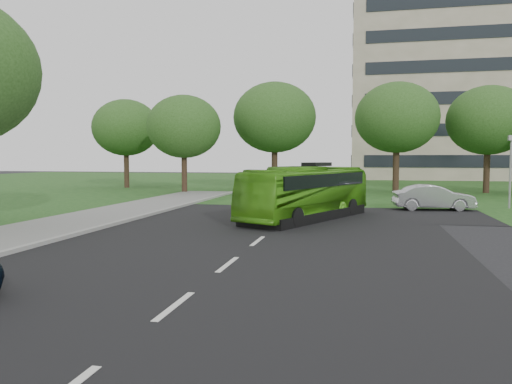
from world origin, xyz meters
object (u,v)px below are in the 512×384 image
bus (307,193)px  camera_pole (511,161)px  tree_park_f (126,128)px  tree_park_d (488,120)px  tree_park_b (275,118)px  office_building (497,90)px  tree_park_a (184,127)px  sedan (433,197)px  tree_park_c (397,118)px

bus → camera_pole: size_ratio=2.15×
tree_park_f → tree_park_d: bearing=-0.4°
tree_park_b → tree_park_d: (18.02, 0.78, -0.48)m
office_building → tree_park_b: office_building is taller
tree_park_d → camera_pole: tree_park_d is taller
camera_pole → tree_park_b: bearing=160.5°
office_building → tree_park_b: (-26.22, -32.88, -5.93)m
tree_park_a → camera_pole: tree_park_a is taller
office_building → camera_pole: 47.65m
office_building → sedan: bearing=-106.9°
tree_park_f → camera_pole: size_ratio=2.02×
camera_pole → office_building: bearing=96.2°
sedan → camera_pole: (4.49, 1.82, 2.04)m
tree_park_d → bus: bearing=-121.3°
office_building → tree_park_f: 52.55m
tree_park_b → sedan: size_ratio=2.20×
tree_park_f → sedan: bearing=-30.0°
camera_pole → tree_park_f: bearing=174.8°
office_building → tree_park_c: 37.14m
tree_park_c → sedan: bearing=-85.0°
tree_park_f → camera_pole: (31.36, -13.72, -3.13)m
tree_park_a → tree_park_c: tree_park_c is taller
office_building → camera_pole: size_ratio=9.33×
tree_park_f → bus: size_ratio=0.94×
tree_park_d → sedan: size_ratio=2.03×
tree_park_a → tree_park_b: 8.46m
tree_park_c → tree_park_f: tree_park_c is taller
tree_park_f → bus: tree_park_f is taller
office_building → bus: bearing=-111.5°
tree_park_f → bus: bearing=-46.3°
tree_park_c → bus: size_ratio=1.01×
tree_park_c → bus: (-5.32, -19.97, -5.07)m
tree_park_b → tree_park_f: tree_park_b is taller
bus → camera_pole: bearing=57.7°
bus → sedan: bus is taller
tree_park_d → tree_park_f: 33.06m
tree_park_b → tree_park_c: 10.58m
office_building → tree_park_c: size_ratio=4.28×
tree_park_b → tree_park_d: 18.04m
tree_park_f → sedan: 31.47m
tree_park_c → sedan: (1.25, -14.27, -5.63)m
tree_park_c → tree_park_d: (7.44, 1.03, -0.27)m
tree_park_a → sedan: tree_park_a is taller
tree_park_a → office_building: bearing=48.9°
tree_park_a → tree_park_d: 25.45m
tree_park_b → camera_pole: tree_park_b is taller
tree_park_a → tree_park_f: size_ratio=0.94×
tree_park_a → tree_park_f: bearing=144.1°
tree_park_b → tree_park_f: size_ratio=1.12×
sedan → bus: bearing=124.0°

